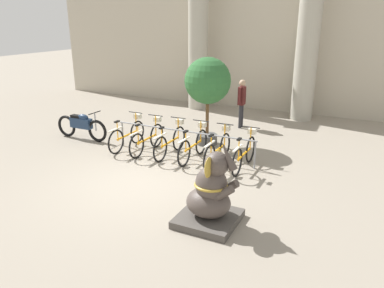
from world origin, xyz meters
name	(u,v)px	position (x,y,z in m)	size (l,w,h in m)	color
ground_plane	(145,182)	(0.00, 0.00, 0.00)	(60.00, 60.00, 0.00)	gray
building_facade	(257,36)	(0.00, 8.60, 3.00)	(20.00, 0.20, 6.00)	#BCB29E
column_left	(198,46)	(-2.20, 7.60, 2.62)	(1.02, 1.02, 5.16)	#ADA899
column_right	(307,50)	(2.20, 7.60, 2.62)	(1.02, 1.02, 5.16)	#ADA899
bike_rack	(183,136)	(0.02, 1.95, 0.62)	(4.25, 0.05, 0.77)	gray
bicycle_0	(128,135)	(-1.81, 1.86, 0.42)	(0.48, 1.79, 1.01)	black
bicycle_1	(148,138)	(-1.08, 1.82, 0.42)	(0.48, 1.79, 1.01)	black
bicycle_2	(171,141)	(-0.35, 1.87, 0.42)	(0.48, 1.79, 1.01)	black
bicycle_3	(194,145)	(0.38, 1.86, 0.42)	(0.48, 1.79, 1.01)	black
bicycle_4	(218,149)	(1.11, 1.84, 0.42)	(0.48, 1.79, 1.01)	black
bicycle_5	(244,153)	(1.84, 1.86, 0.42)	(0.48, 1.79, 1.01)	black
elephant_statue	(211,195)	(2.14, -1.03, 0.58)	(1.11, 1.11, 1.71)	#4C4742
motorcycle	(82,125)	(-3.64, 1.93, 0.46)	(1.98, 0.55, 0.95)	black
person_pedestrian	(242,99)	(0.50, 5.47, 1.02)	(0.23, 0.47, 1.71)	#28282D
potted_tree	(208,84)	(0.17, 3.25, 1.88)	(1.38, 1.38, 2.66)	#4C4C4C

